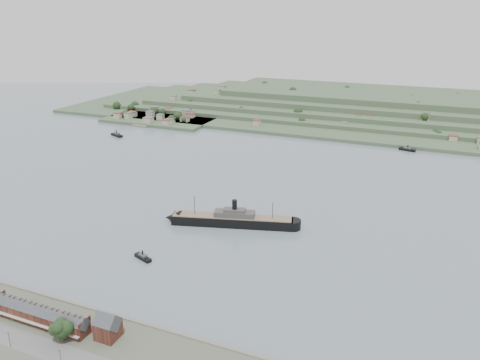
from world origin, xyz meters
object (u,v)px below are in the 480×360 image
at_px(tugboat, 143,257).
at_px(fig_tree, 61,329).
at_px(terrace_row, 40,315).
at_px(steamship, 229,220).
at_px(gabled_building, 108,326).

bearing_deg(tugboat, fig_tree, -82.29).
xyz_separation_m(terrace_row, steamship, (38.23, 141.75, -2.41)).
bearing_deg(gabled_building, steamship, 89.70).
xyz_separation_m(terrace_row, tugboat, (8.55, 75.50, -5.33)).
xyz_separation_m(tugboat, fig_tree, (11.17, -82.51, 7.90)).
relative_size(terrace_row, tugboat, 3.93).
height_order(steamship, tugboat, steamship).
height_order(tugboat, fig_tree, fig_tree).
height_order(gabled_building, steamship, steamship).
bearing_deg(steamship, gabled_building, -90.30).
relative_size(gabled_building, tugboat, 1.00).
bearing_deg(fig_tree, steamship, 82.91).
height_order(terrace_row, tugboat, terrace_row).
relative_size(terrace_row, steamship, 0.57).
relative_size(tugboat, fig_tree, 1.17).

